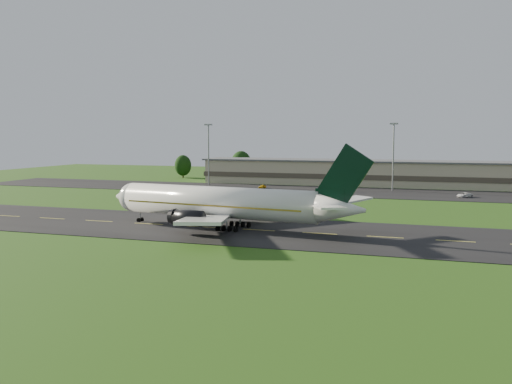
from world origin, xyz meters
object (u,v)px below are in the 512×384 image
(terminal, at_px, (402,174))
(service_vehicle_c, at_px, (465,195))
(light_mast_centre, at_px, (393,148))
(light_mast_west, at_px, (208,147))
(airliner, at_px, (223,203))
(service_vehicle_a, at_px, (262,187))
(service_vehicle_b, at_px, (330,187))

(terminal, xyz_separation_m, service_vehicle_c, (18.71, -28.84, -3.26))
(light_mast_centre, bearing_deg, light_mast_west, 180.00)
(airliner, xyz_separation_m, light_mast_west, (-37.21, 80.10, 8.08))
(light_mast_west, bearing_deg, terminal, 14.76)
(service_vehicle_a, relative_size, service_vehicle_c, 0.75)
(airliner, height_order, light_mast_west, light_mast_west)
(light_mast_west, xyz_separation_m, service_vehicle_b, (41.59, -2.81, -11.89))
(light_mast_west, distance_m, service_vehicle_b, 43.35)
(light_mast_west, height_order, light_mast_centre, same)
(service_vehicle_a, distance_m, service_vehicle_c, 59.55)
(airliner, distance_m, service_vehicle_a, 75.54)
(light_mast_west, distance_m, light_mast_centre, 60.00)
(terminal, xyz_separation_m, service_vehicle_b, (-19.81, -18.99, -3.14))
(airliner, distance_m, service_vehicle_b, 77.51)
(light_mast_west, relative_size, service_vehicle_a, 5.95)
(service_vehicle_b, bearing_deg, service_vehicle_a, 104.34)
(airliner, relative_size, service_vehicle_b, 11.22)
(light_mast_west, xyz_separation_m, light_mast_centre, (60.00, 0.00, 0.00))
(airliner, xyz_separation_m, light_mast_centre, (22.79, 80.10, 8.08))
(light_mast_west, distance_m, service_vehicle_c, 81.99)
(service_vehicle_a, xyz_separation_m, service_vehicle_b, (20.71, 3.64, 0.17))
(light_mast_west, xyz_separation_m, service_vehicle_a, (20.89, -6.45, -12.06))
(service_vehicle_a, bearing_deg, light_mast_west, 169.90)
(service_vehicle_b, bearing_deg, airliner, -178.87)
(airliner, relative_size, service_vehicle_a, 14.96)
(service_vehicle_b, bearing_deg, light_mast_west, 90.50)
(airliner, distance_m, service_vehicle_c, 80.03)
(light_mast_centre, height_order, service_vehicle_b, light_mast_centre)
(light_mast_centre, xyz_separation_m, service_vehicle_c, (20.11, -12.65, -12.00))
(airliner, height_order, light_mast_centre, light_mast_centre)
(light_mast_centre, bearing_deg, airliner, -105.88)
(light_mast_centre, relative_size, service_vehicle_b, 4.46)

